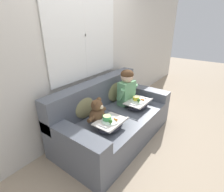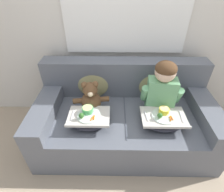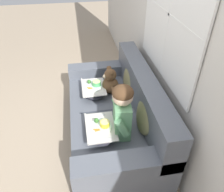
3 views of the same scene
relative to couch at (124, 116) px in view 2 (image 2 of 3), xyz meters
name	(u,v)px [view 2 (image 2 of 3)]	position (x,y,z in m)	size (l,w,h in m)	color
ground_plane	(123,138)	(0.00, -0.07, -0.31)	(14.00, 14.00, 0.00)	tan
wall_back_with_window	(126,15)	(0.00, 0.54, 1.00)	(8.00, 0.08, 2.60)	beige
couch	(124,116)	(0.00, 0.00, 0.00)	(1.93, 0.99, 0.88)	#565B66
throw_pillow_behind_child	(156,83)	(0.37, 0.24, 0.33)	(0.43, 0.21, 0.45)	#898456
throw_pillow_behind_teddy	(93,82)	(-0.37, 0.24, 0.33)	(0.39, 0.19, 0.40)	#898456
child_figure	(163,86)	(0.37, -0.02, 0.45)	(0.43, 0.22, 0.60)	#66A370
teddy_bear	(91,99)	(-0.37, -0.02, 0.28)	(0.40, 0.28, 0.37)	brown
lap_tray_child	(163,120)	(0.37, -0.24, 0.19)	(0.44, 0.31, 0.18)	#2D2D38
lap_tray_teddy	(89,119)	(-0.37, -0.24, 0.19)	(0.42, 0.30, 0.18)	#2D2D38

